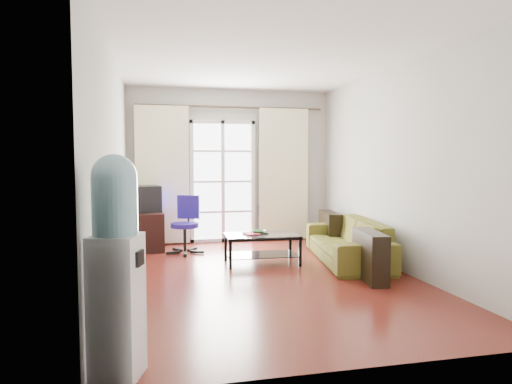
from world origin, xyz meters
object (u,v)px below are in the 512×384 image
(sofa, at_px, (347,240))
(tv_stand, at_px, (146,231))
(water_cooler, at_px, (116,262))
(crt_tv, at_px, (145,199))
(coffee_table, at_px, (262,245))
(task_chair, at_px, (185,236))

(sofa, relative_size, tv_stand, 2.59)
(sofa, distance_m, water_cooler, 4.20)
(crt_tv, distance_m, water_cooler, 4.55)
(coffee_table, height_order, water_cooler, water_cooler)
(sofa, xyz_separation_m, water_cooler, (-2.95, -2.95, 0.48))
(coffee_table, bearing_deg, water_cooler, -119.39)
(crt_tv, bearing_deg, task_chair, -49.98)
(crt_tv, bearing_deg, tv_stand, -103.55)
(coffee_table, xyz_separation_m, task_chair, (-1.00, 0.97, -0.00))
(task_chair, bearing_deg, crt_tv, 161.40)
(crt_tv, relative_size, task_chair, 0.59)
(coffee_table, relative_size, tv_stand, 1.25)
(water_cooler, bearing_deg, tv_stand, 105.69)
(coffee_table, distance_m, water_cooler, 3.55)
(sofa, xyz_separation_m, crt_tv, (-2.84, 1.60, 0.52))
(coffee_table, distance_m, crt_tv, 2.26)
(task_chair, distance_m, water_cooler, 4.13)
(coffee_table, height_order, task_chair, task_chair)
(task_chair, bearing_deg, sofa, -4.52)
(sofa, bearing_deg, tv_stand, -110.16)
(tv_stand, relative_size, task_chair, 0.93)
(coffee_table, bearing_deg, sofa, -5.22)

